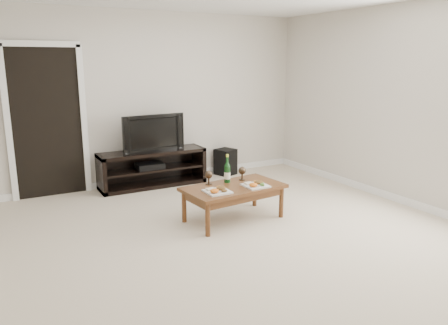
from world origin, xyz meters
TOP-DOWN VIEW (x-y plane):
  - floor at (0.00, 0.00)m, footprint 5.50×5.50m
  - back_wall at (0.00, 2.77)m, footprint 5.00×0.04m
  - doorway at (-1.55, 2.73)m, footprint 0.90×0.02m
  - media_console at (-0.14, 2.50)m, footprint 1.61×0.45m
  - television at (-0.14, 2.50)m, footprint 0.97×0.21m
  - av_receiver at (-0.19, 2.48)m, footprint 0.41×0.32m
  - subwoofer at (1.17, 2.57)m, footprint 0.37×0.37m
  - coffee_table at (0.21, 0.64)m, footprint 1.24×0.75m
  - plate_left at (-0.08, 0.51)m, footprint 0.27×0.27m
  - plate_right at (0.43, 0.51)m, footprint 0.27×0.27m
  - wine_bottle at (0.22, 0.82)m, footprint 0.07×0.07m
  - goblet_left at (-0.01, 0.85)m, footprint 0.09×0.09m
  - goblet_right at (0.44, 0.82)m, footprint 0.09×0.09m

SIDE VIEW (x-z plane):
  - floor at x=0.00m, z-range 0.00..0.00m
  - coffee_table at x=0.21m, z-range 0.00..0.42m
  - subwoofer at x=1.17m, z-range 0.00..0.43m
  - media_console at x=-0.14m, z-range 0.00..0.55m
  - av_receiver at x=-0.19m, z-range 0.29..0.36m
  - plate_left at x=-0.08m, z-range 0.42..0.49m
  - plate_right at x=0.43m, z-range 0.42..0.49m
  - goblet_left at x=-0.01m, z-range 0.42..0.59m
  - goblet_right at x=0.44m, z-range 0.42..0.59m
  - wine_bottle at x=0.22m, z-range 0.42..0.77m
  - television at x=-0.14m, z-range 0.55..1.10m
  - doorway at x=-1.55m, z-range 0.00..2.05m
  - back_wall at x=0.00m, z-range 0.00..2.60m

